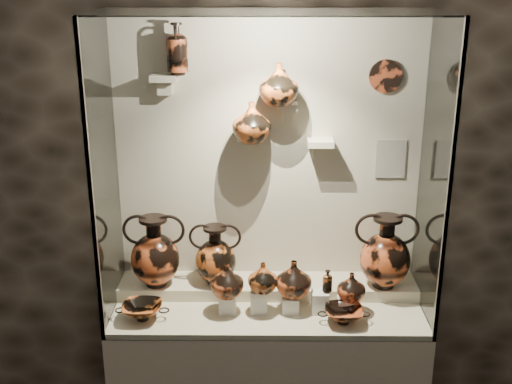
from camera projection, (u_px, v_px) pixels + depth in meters
wall_back at (268, 156)px, 3.58m from camera, size 5.00×0.02×3.20m
plinth at (268, 373)px, 3.67m from camera, size 1.70×0.60×0.80m
front_tier at (268, 309)px, 3.53m from camera, size 1.68×0.58×0.03m
rear_tier at (268, 289)px, 3.69m from camera, size 1.70×0.25×0.10m
back_panel at (268, 156)px, 3.57m from camera, size 1.70×0.03×1.60m
glass_front at (270, 192)px, 3.00m from camera, size 1.70×0.01×1.60m
glass_left at (104, 173)px, 3.28m from camera, size 0.01×0.60×1.60m
glass_right at (435, 174)px, 3.27m from camera, size 0.01×0.60×1.60m
glass_top at (270, 12)px, 3.01m from camera, size 1.70×0.60×0.01m
frame_post_left at (91, 191)px, 3.01m from camera, size 0.02×0.02×1.60m
frame_post_right at (449, 192)px, 2.99m from camera, size 0.02×0.02×1.60m
pedestal_a at (228, 303)px, 3.47m from camera, size 0.09×0.09×0.10m
pedestal_b at (259, 301)px, 3.46m from camera, size 0.09×0.09×0.13m
pedestal_c at (290, 304)px, 3.46m from camera, size 0.09×0.09×0.09m
pedestal_d at (320, 302)px, 3.46m from camera, size 0.09×0.09×0.12m
pedestal_e at (346, 305)px, 3.46m from camera, size 0.09×0.09×0.08m
bracket_ul at (164, 78)px, 3.36m from camera, size 0.14×0.12×0.04m
bracket_ca at (250, 142)px, 3.47m from camera, size 0.14×0.12×0.04m
bracket_cb at (288, 106)px, 3.40m from camera, size 0.10×0.12×0.04m
bracket_cc at (320, 143)px, 3.47m from camera, size 0.14×0.12×0.04m
amphora_left at (155, 251)px, 3.56m from camera, size 0.33×0.33×0.41m
amphora_mid at (215, 255)px, 3.59m from camera, size 0.31×0.31×0.35m
amphora_right at (385, 251)px, 3.55m from camera, size 0.40×0.40×0.42m
jug_a at (227, 280)px, 3.40m from camera, size 0.20×0.20×0.19m
jug_b at (263, 277)px, 3.40m from camera, size 0.16×0.16×0.17m
jug_c at (294, 278)px, 3.43m from camera, size 0.23×0.23×0.20m
jug_e at (351, 287)px, 3.41m from camera, size 0.18×0.18×0.16m
lekythos_small at (327, 280)px, 3.42m from camera, size 0.08×0.08×0.14m
kylix_left at (142, 310)px, 3.39m from camera, size 0.33×0.31×0.11m
kylix_right at (344, 314)px, 3.35m from camera, size 0.29×0.25×0.10m
lekythos_tall at (177, 45)px, 3.28m from camera, size 0.14×0.14×0.30m
ovoid_vase_a at (252, 122)px, 3.38m from camera, size 0.24×0.24×0.22m
ovoid_vase_b at (279, 84)px, 3.31m from camera, size 0.23×0.23×0.22m
wall_plate at (386, 76)px, 3.39m from camera, size 0.18×0.02×0.18m
info_placard at (391, 159)px, 3.55m from camera, size 0.16×0.01×0.22m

